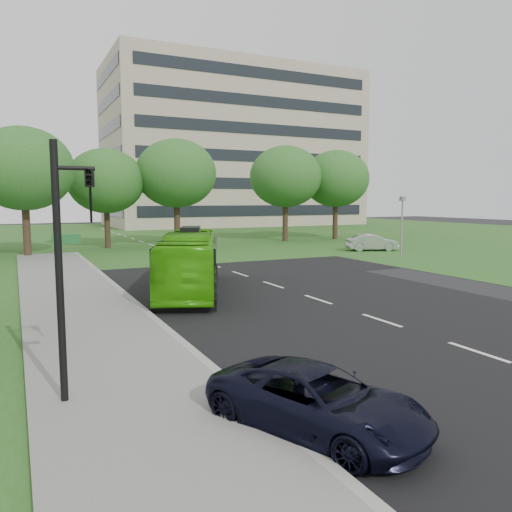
% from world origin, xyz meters
% --- Properties ---
extents(ground, '(160.00, 160.00, 0.00)m').
position_xyz_m(ground, '(0.00, 0.00, 0.00)').
color(ground, black).
rests_on(ground, ground).
extents(street_surfaces, '(120.00, 120.00, 0.15)m').
position_xyz_m(street_surfaces, '(-0.38, 22.75, 0.03)').
color(street_surfaces, black).
rests_on(street_surfaces, ground).
extents(office_building, '(40.10, 20.10, 25.00)m').
position_xyz_m(office_building, '(21.96, 61.96, 12.50)').
color(office_building, tan).
rests_on(office_building, ground).
extents(tree_park_a, '(7.02, 7.02, 9.33)m').
position_xyz_m(tree_park_a, '(-10.47, 24.36, 6.33)').
color(tree_park_a, black).
rests_on(tree_park_a, ground).
extents(tree_park_b, '(6.46, 6.46, 8.47)m').
position_xyz_m(tree_park_b, '(-4.07, 28.84, 5.71)').
color(tree_park_b, black).
rests_on(tree_park_b, ground).
extents(tree_park_c, '(7.16, 7.16, 9.51)m').
position_xyz_m(tree_park_c, '(1.95, 28.24, 6.45)').
color(tree_park_c, black).
rests_on(tree_park_c, ground).
extents(tree_park_d, '(7.16, 7.16, 9.47)m').
position_xyz_m(tree_park_d, '(13.25, 28.52, 6.41)').
color(tree_park_d, black).
rests_on(tree_park_d, ground).
extents(tree_park_e, '(6.95, 6.95, 9.27)m').
position_xyz_m(tree_park_e, '(19.29, 28.53, 6.30)').
color(tree_park_e, black).
rests_on(tree_park_e, ground).
extents(bus, '(5.69, 9.83, 2.70)m').
position_xyz_m(bus, '(-4.17, 6.20, 1.35)').
color(bus, '#3AA70C').
rests_on(bus, ground).
extents(sedan, '(4.37, 2.75, 1.36)m').
position_xyz_m(sedan, '(14.90, 17.00, 0.68)').
color(sedan, '#B4B3B8').
rests_on(sedan, ground).
extents(suv, '(3.43, 4.60, 1.16)m').
position_xyz_m(suv, '(-6.50, -8.00, 0.58)').
color(suv, black).
rests_on(suv, ground).
extents(traffic_light, '(0.86, 0.26, 5.30)m').
position_xyz_m(traffic_light, '(-10.33, -4.89, 3.11)').
color(traffic_light, black).
rests_on(traffic_light, ground).
extents(camera_pole, '(0.40, 0.36, 4.37)m').
position_xyz_m(camera_pole, '(13.47, 12.00, 2.82)').
color(camera_pole, gray).
rests_on(camera_pole, ground).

